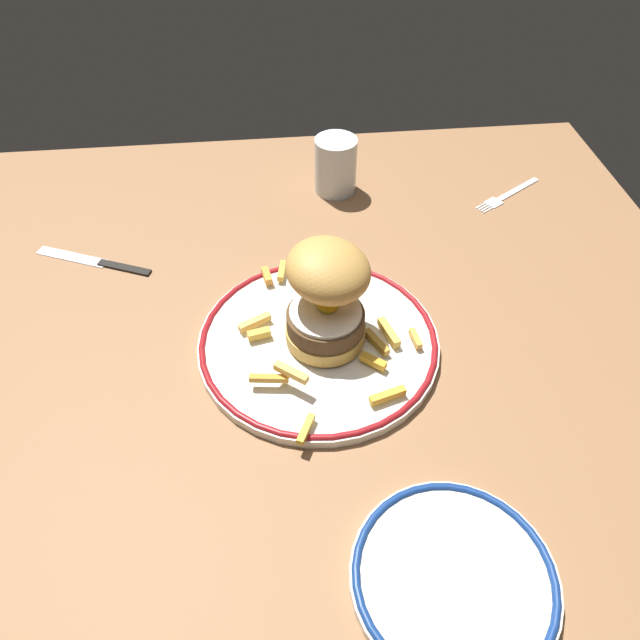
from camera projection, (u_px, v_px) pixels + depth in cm
name	position (u px, v px, depth cm)	size (l,w,h in cm)	color
ground_plane	(278.00, 339.00, 77.88)	(117.04, 96.42, 4.00)	#895F3D
dinner_plate	(320.00, 341.00, 73.70)	(29.58, 29.58, 1.60)	white
burger	(329.00, 294.00, 69.50)	(14.43, 14.26, 12.71)	gold
fries_pile	(327.00, 333.00, 72.79)	(21.97, 29.38, 2.66)	orange
water_glass	(337.00, 168.00, 95.56)	(6.70, 6.70, 8.95)	silver
side_plate	(456.00, 578.00, 53.69)	(18.84, 18.84, 1.60)	white
fork	(508.00, 195.00, 97.03)	(12.86, 8.94, 0.36)	silver
knife	(104.00, 262.00, 85.07)	(17.13, 8.48, 0.70)	black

